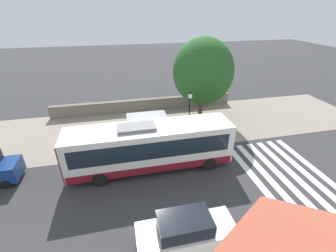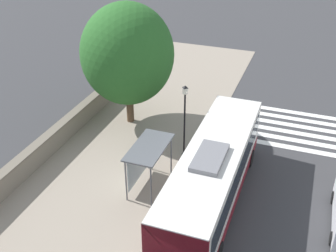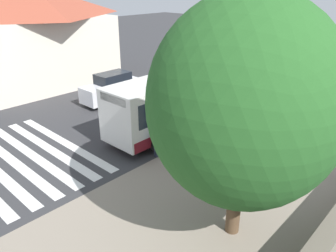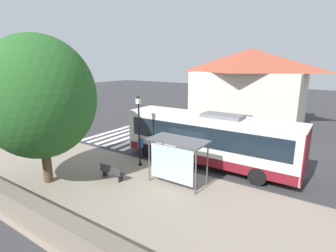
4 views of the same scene
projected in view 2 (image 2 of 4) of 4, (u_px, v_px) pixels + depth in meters
ground_plane at (184, 186)px, 22.60m from camera, size 120.00×120.00×0.00m
sidewalk_plaza at (109, 169)px, 23.93m from camera, size 9.00×44.00×0.02m
crosswalk_stripes at (295, 129)px, 27.82m from camera, size 9.00×5.25×0.01m
stone_wall at (47, 146)px, 24.80m from camera, size 0.60×20.00×1.33m
bus at (213, 175)px, 20.45m from camera, size 2.71×11.40×3.50m
bus_shelter at (146, 153)px, 21.58m from camera, size 1.65×3.24×2.54m
pedestrian at (205, 139)px, 24.97m from camera, size 0.34×0.22×1.63m
bench at (144, 141)px, 25.62m from camera, size 0.40×1.59×0.88m
street_lamp_near at (185, 116)px, 23.75m from camera, size 0.28×0.28×4.59m
shade_tree at (127, 54)px, 26.36m from camera, size 5.91×5.91×8.06m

